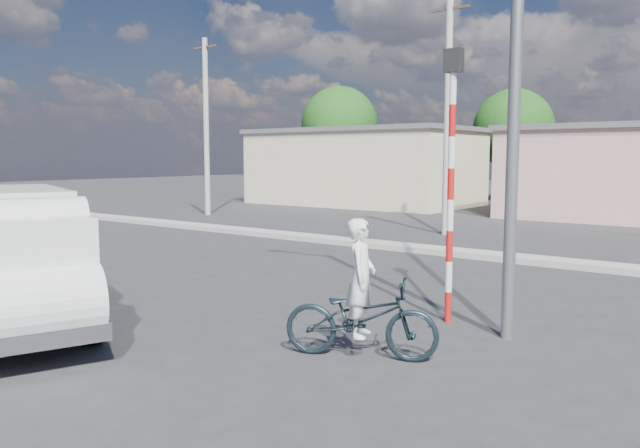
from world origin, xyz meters
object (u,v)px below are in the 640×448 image
Objects in this scene: truck at (6,254)px; cyclist at (361,300)px; traffic_pole at (451,162)px; bicycle at (361,318)px.

cyclist is at bearing 44.48° from truck.
truck is at bearing -138.24° from traffic_pole.
traffic_pole is (5.16, 4.60, 1.40)m from truck.
cyclist reaches higher than bicycle.
truck reaches higher than bicycle.
cyclist is (5.04, 2.22, -0.41)m from truck.
truck is at bearing 90.50° from cyclist.
truck is 1.27× the size of traffic_pole.
truck reaches higher than cyclist.
traffic_pole is at bearing -26.18° from bicycle.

